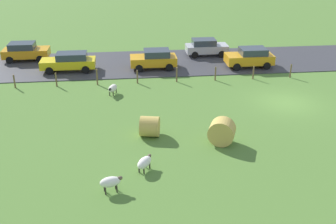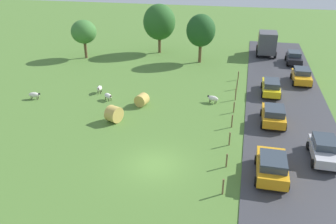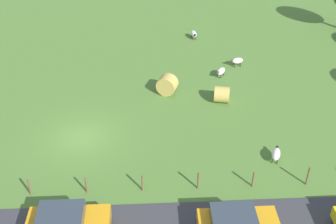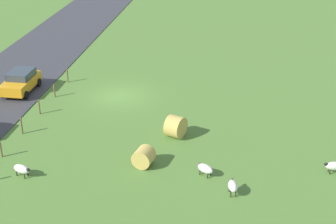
{
  "view_description": "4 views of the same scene",
  "coord_description": "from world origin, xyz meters",
  "views": [
    {
      "loc": [
        -25.63,
        11.22,
        11.33
      ],
      "look_at": [
        -2.94,
        8.74,
        1.02
      ],
      "focal_mm": 43.92,
      "sensor_mm": 36.0,
      "label": 1
    },
    {
      "loc": [
        5.68,
        -20.29,
        14.11
      ],
      "look_at": [
        -0.33,
        5.81,
        1.54
      ],
      "focal_mm": 36.89,
      "sensor_mm": 36.0,
      "label": 2
    },
    {
      "loc": [
        22.44,
        4.57,
        17.12
      ],
      "look_at": [
        -0.5,
        5.74,
        1.52
      ],
      "focal_mm": 45.05,
      "sensor_mm": 36.0,
      "label": 3
    },
    {
      "loc": [
        -9.45,
        35.6,
        16.29
      ],
      "look_at": [
        -4.8,
        5.72,
        1.69
      ],
      "focal_mm": 53.53,
      "sensor_mm": 36.0,
      "label": 4
    }
  ],
  "objects": [
    {
      "name": "car_0",
      "position": [
        8.7,
        15.95,
        0.88
      ],
      "size": [
        1.99,
        4.58,
        1.57
      ],
      "color": "yellow",
      "rests_on": "road_strip"
    },
    {
      "name": "road_strip",
      "position": [
        10.2,
        0.0,
        0.03
      ],
      "size": [
        8.0,
        80.0,
        0.06
      ],
      "primitive_type": "cube",
      "color": "#38383D",
      "rests_on": "ground_plane"
    },
    {
      "name": "fence_post_2",
      "position": [
        5.1,
        4.03,
        0.57
      ],
      "size": [
        0.12,
        0.12,
        1.14
      ],
      "primitive_type": "cylinder",
      "color": "brown",
      "rests_on": "ground_plane"
    },
    {
      "name": "tree_2",
      "position": [
        -0.44,
        25.93,
        4.37
      ],
      "size": [
        3.9,
        3.9,
        6.55
      ],
      "color": "brown",
      "rests_on": "ground_plane"
    },
    {
      "name": "ground_plane",
      "position": [
        0.0,
        0.0,
        0.0
      ],
      "size": [
        160.0,
        160.0,
        0.0
      ],
      "primitive_type": "plane",
      "color": "#517A33"
    },
    {
      "name": "sheep_2",
      "position": [
        2.89,
        12.21,
        0.49
      ],
      "size": [
        1.27,
        0.87,
        0.74
      ],
      "color": "silver",
      "rests_on": "ground_plane"
    },
    {
      "name": "fence_post_3",
      "position": [
        5.1,
        7.17,
        0.6
      ],
      "size": [
        0.12,
        0.12,
        1.2
      ],
      "primitive_type": "cylinder",
      "color": "brown",
      "rests_on": "ground_plane"
    },
    {
      "name": "car_2",
      "position": [
        12.28,
        20.3,
        0.91
      ],
      "size": [
        2.14,
        4.1,
        1.63
      ],
      "color": "orange",
      "rests_on": "road_strip"
    },
    {
      "name": "truck_0",
      "position": [
        8.6,
        31.62,
        1.89
      ],
      "size": [
        2.79,
        4.71,
        3.46
      ],
      "color": "#B21919",
      "rests_on": "road_strip"
    },
    {
      "name": "sheep_3",
      "position": [
        -9.43,
        12.13,
        0.54
      ],
      "size": [
        0.69,
        1.13,
        0.79
      ],
      "color": "white",
      "rests_on": "ground_plane"
    },
    {
      "name": "sheep_0",
      "position": [
        -15.37,
        9.0,
        0.48
      ],
      "size": [
        1.31,
        0.68,
        0.74
      ],
      "color": "silver",
      "rests_on": "ground_plane"
    },
    {
      "name": "tree_1",
      "position": [
        -16.76,
        24.41,
        3.73
      ],
      "size": [
        3.54,
        3.54,
        5.39
      ],
      "color": "brown",
      "rests_on": "ground_plane"
    },
    {
      "name": "sheep_1",
      "position": [
        -7.76,
        10.46,
        0.47
      ],
      "size": [
        1.16,
        1.01,
        0.73
      ],
      "color": "white",
      "rests_on": "ground_plane"
    },
    {
      "name": "fence_post_6",
      "position": [
        5.1,
        16.58,
        0.55
      ],
      "size": [
        0.12,
        0.12,
        1.09
      ],
      "primitive_type": "cylinder",
      "color": "brown",
      "rests_on": "ground_plane"
    },
    {
      "name": "fence_post_5",
      "position": [
        5.1,
        13.44,
        0.65
      ],
      "size": [
        0.12,
        0.12,
        1.29
      ],
      "primitive_type": "cylinder",
      "color": "brown",
      "rests_on": "ground_plane"
    },
    {
      "name": "car_4",
      "position": [
        11.99,
        3.47,
        0.88
      ],
      "size": [
        1.98,
        3.95,
        1.58
      ],
      "color": "#B7B7BC",
      "rests_on": "road_strip"
    },
    {
      "name": "fence_post_0",
      "position": [
        5.1,
        -2.24,
        0.57
      ],
      "size": [
        0.12,
        0.12,
        1.14
      ],
      "primitive_type": "cylinder",
      "color": "brown",
      "rests_on": "ground_plane"
    },
    {
      "name": "fence_post_7",
      "position": [
        5.1,
        19.72,
        0.53
      ],
      "size": [
        0.12,
        0.12,
        1.06
      ],
      "primitive_type": "cylinder",
      "color": "brown",
      "rests_on": "ground_plane"
    },
    {
      "name": "tree_0",
      "position": [
        -7.1,
        29.52,
        4.57
      ],
      "size": [
        4.73,
        4.73,
        7.17
      ],
      "color": "brown",
      "rests_on": "ground_plane"
    },
    {
      "name": "car_1",
      "position": [
        8.15,
        0.3,
        0.92
      ],
      "size": [
        2.19,
        4.08,
        1.67
      ],
      "color": "orange",
      "rests_on": "road_strip"
    },
    {
      "name": "hay_bale_0",
      "position": [
        -3.96,
        9.94,
        0.6
      ],
      "size": [
        1.41,
        1.33,
        1.21
      ],
      "primitive_type": "cylinder",
      "rotation": [
        1.57,
        0.0,
        2.94
      ],
      "color": "tan",
      "rests_on": "ground_plane"
    },
    {
      "name": "fence_post_4",
      "position": [
        5.1,
        10.31,
        0.54
      ],
      "size": [
        0.12,
        0.12,
        1.09
      ],
      "primitive_type": "cylinder",
      "color": "brown",
      "rests_on": "ground_plane"
    },
    {
      "name": "car_3",
      "position": [
        8.63,
        8.69,
        0.9
      ],
      "size": [
        2.15,
        3.97,
        1.62
      ],
      "color": "orange",
      "rests_on": "road_strip"
    },
    {
      "name": "fence_post_1",
      "position": [
        5.1,
        0.89,
        0.54
      ],
      "size": [
        0.12,
        0.12,
        1.08
      ],
      "primitive_type": "cylinder",
      "color": "brown",
      "rests_on": "ground_plane"
    },
    {
      "name": "hay_bale_1",
      "position": [
        -5.35,
        5.93,
        0.75
      ],
      "size": [
        1.53,
        1.77,
        1.49
      ],
      "primitive_type": "cylinder",
      "rotation": [
        1.57,
        0.0,
        1.19
      ],
      "color": "tan",
      "rests_on": "ground_plane"
    },
    {
      "name": "car_5",
      "position": [
        12.18,
        28.15,
        0.88
      ],
      "size": [
        2.05,
        4.19,
        1.57
      ],
      "color": "black",
      "rests_on": "road_strip"
    }
  ]
}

